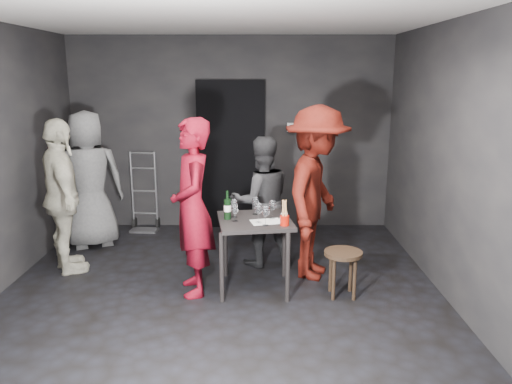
{
  "coord_description": "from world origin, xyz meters",
  "views": [
    {
      "loc": [
        0.37,
        -4.56,
        2.19
      ],
      "look_at": [
        0.36,
        0.25,
        1.04
      ],
      "focal_mm": 35.0,
      "sensor_mm": 36.0,
      "label": 1
    }
  ],
  "objects_px": {
    "man_maroon": "(317,172)",
    "wine_bottle": "(227,208)",
    "hand_truck": "(145,215)",
    "tasting_table": "(255,228)",
    "bystander_cream": "(61,186)",
    "stool": "(343,260)",
    "server_red": "(192,192)",
    "woman_black": "(261,201)",
    "breadstick_cup": "(285,213)",
    "bystander_grey": "(88,169)"
  },
  "relations": [
    {
      "from": "server_red",
      "to": "tasting_table",
      "type": "bearing_deg",
      "value": 82.83
    },
    {
      "from": "server_red",
      "to": "breadstick_cup",
      "type": "xyz_separation_m",
      "value": [
        0.91,
        -0.13,
        -0.18
      ]
    },
    {
      "from": "woman_black",
      "to": "bystander_cream",
      "type": "bearing_deg",
      "value": -7.31
    },
    {
      "from": "hand_truck",
      "to": "tasting_table",
      "type": "relative_size",
      "value": 1.5
    },
    {
      "from": "stool",
      "to": "server_red",
      "type": "height_order",
      "value": "server_red"
    },
    {
      "from": "wine_bottle",
      "to": "stool",
      "type": "bearing_deg",
      "value": -8.77
    },
    {
      "from": "wine_bottle",
      "to": "breadstick_cup",
      "type": "height_order",
      "value": "wine_bottle"
    },
    {
      "from": "woman_black",
      "to": "man_maroon",
      "type": "distance_m",
      "value": 0.8
    },
    {
      "from": "bystander_cream",
      "to": "wine_bottle",
      "type": "height_order",
      "value": "bystander_cream"
    },
    {
      "from": "bystander_cream",
      "to": "wine_bottle",
      "type": "xyz_separation_m",
      "value": [
        1.84,
        -0.46,
        -0.13
      ]
    },
    {
      "from": "woman_black",
      "to": "stool",
      "type": "bearing_deg",
      "value": 118.68
    },
    {
      "from": "tasting_table",
      "to": "stool",
      "type": "relative_size",
      "value": 1.6
    },
    {
      "from": "wine_bottle",
      "to": "bystander_grey",
      "type": "bearing_deg",
      "value": 144.16
    },
    {
      "from": "bystander_cream",
      "to": "breadstick_cup",
      "type": "height_order",
      "value": "bystander_cream"
    },
    {
      "from": "hand_truck",
      "to": "woman_black",
      "type": "distance_m",
      "value": 2.17
    },
    {
      "from": "man_maroon",
      "to": "bystander_grey",
      "type": "relative_size",
      "value": 1.14
    },
    {
      "from": "tasting_table",
      "to": "breadstick_cup",
      "type": "xyz_separation_m",
      "value": [
        0.29,
        -0.21,
        0.22
      ]
    },
    {
      "from": "man_maroon",
      "to": "bystander_grey",
      "type": "height_order",
      "value": "man_maroon"
    },
    {
      "from": "stool",
      "to": "bystander_grey",
      "type": "relative_size",
      "value": 0.23
    },
    {
      "from": "hand_truck",
      "to": "wine_bottle",
      "type": "height_order",
      "value": "hand_truck"
    },
    {
      "from": "hand_truck",
      "to": "wine_bottle",
      "type": "bearing_deg",
      "value": -52.52
    },
    {
      "from": "man_maroon",
      "to": "bystander_cream",
      "type": "height_order",
      "value": "man_maroon"
    },
    {
      "from": "bystander_grey",
      "to": "bystander_cream",
      "type": "bearing_deg",
      "value": 64.88
    },
    {
      "from": "hand_truck",
      "to": "man_maroon",
      "type": "height_order",
      "value": "man_maroon"
    },
    {
      "from": "breadstick_cup",
      "to": "woman_black",
      "type": "bearing_deg",
      "value": 103.26
    },
    {
      "from": "man_maroon",
      "to": "hand_truck",
      "type": "bearing_deg",
      "value": 73.42
    },
    {
      "from": "bystander_grey",
      "to": "man_maroon",
      "type": "bearing_deg",
      "value": 136.52
    },
    {
      "from": "server_red",
      "to": "man_maroon",
      "type": "height_order",
      "value": "man_maroon"
    },
    {
      "from": "hand_truck",
      "to": "stool",
      "type": "height_order",
      "value": "hand_truck"
    },
    {
      "from": "server_red",
      "to": "bystander_grey",
      "type": "relative_size",
      "value": 1.03
    },
    {
      "from": "tasting_table",
      "to": "stool",
      "type": "xyz_separation_m",
      "value": [
        0.88,
        -0.18,
        -0.27
      ]
    },
    {
      "from": "stool",
      "to": "man_maroon",
      "type": "xyz_separation_m",
      "value": [
        -0.22,
        0.53,
        0.78
      ]
    },
    {
      "from": "breadstick_cup",
      "to": "bystander_cream",
      "type": "bearing_deg",
      "value": 164.41
    },
    {
      "from": "man_maroon",
      "to": "tasting_table",
      "type": "bearing_deg",
      "value": 138.08
    },
    {
      "from": "tasting_table",
      "to": "server_red",
      "type": "relative_size",
      "value": 0.36
    },
    {
      "from": "server_red",
      "to": "wine_bottle",
      "type": "height_order",
      "value": "server_red"
    },
    {
      "from": "tasting_table",
      "to": "wine_bottle",
      "type": "xyz_separation_m",
      "value": [
        -0.28,
        0.0,
        0.21
      ]
    },
    {
      "from": "woman_black",
      "to": "bystander_grey",
      "type": "xyz_separation_m",
      "value": [
        -2.18,
        0.61,
        0.27
      ]
    },
    {
      "from": "stool",
      "to": "tasting_table",
      "type": "bearing_deg",
      "value": 168.72
    },
    {
      "from": "server_red",
      "to": "woman_black",
      "type": "xyz_separation_m",
      "value": [
        0.69,
        0.78,
        -0.3
      ]
    },
    {
      "from": "wine_bottle",
      "to": "breadstick_cup",
      "type": "bearing_deg",
      "value": -20.24
    },
    {
      "from": "bystander_grey",
      "to": "breadstick_cup",
      "type": "height_order",
      "value": "bystander_grey"
    },
    {
      "from": "hand_truck",
      "to": "bystander_grey",
      "type": "relative_size",
      "value": 0.55
    },
    {
      "from": "breadstick_cup",
      "to": "wine_bottle",
      "type": "bearing_deg",
      "value": 159.76
    },
    {
      "from": "hand_truck",
      "to": "breadstick_cup",
      "type": "bearing_deg",
      "value": -45.39
    },
    {
      "from": "bystander_grey",
      "to": "wine_bottle",
      "type": "distance_m",
      "value": 2.26
    },
    {
      "from": "tasting_table",
      "to": "woman_black",
      "type": "xyz_separation_m",
      "value": [
        0.07,
        0.71,
        0.1
      ]
    },
    {
      "from": "woman_black",
      "to": "wine_bottle",
      "type": "relative_size",
      "value": 5.11
    },
    {
      "from": "stool",
      "to": "server_red",
      "type": "relative_size",
      "value": 0.22
    },
    {
      "from": "man_maroon",
      "to": "wine_bottle",
      "type": "height_order",
      "value": "man_maroon"
    }
  ]
}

